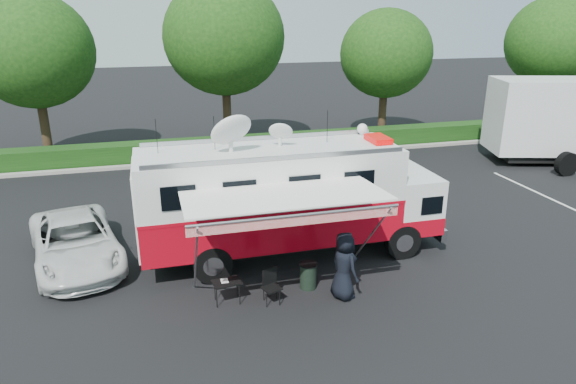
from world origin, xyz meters
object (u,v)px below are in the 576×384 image
(white_suv, at_px, (79,263))
(command_truck, at_px, (290,198))
(folding_table, at_px, (227,283))
(trash_bin, at_px, (308,275))

(white_suv, bearing_deg, command_truck, -22.64)
(command_truck, bearing_deg, folding_table, -135.43)
(trash_bin, bearing_deg, white_suv, 153.04)
(white_suv, height_order, folding_table, white_suv)
(command_truck, distance_m, white_suv, 6.72)
(folding_table, bearing_deg, white_suv, 140.03)
(folding_table, xyz_separation_m, trash_bin, (2.27, 0.18, -0.19))
(folding_table, relative_size, trash_bin, 1.07)
(white_suv, distance_m, trash_bin, 7.08)
(command_truck, relative_size, folding_table, 11.64)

